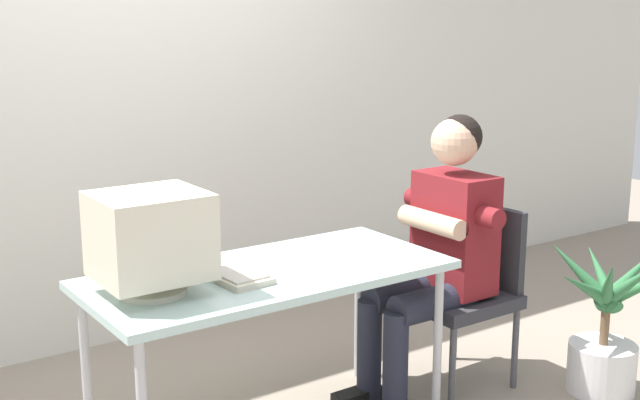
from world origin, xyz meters
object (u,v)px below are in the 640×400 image
at_px(crt_monitor, 151,237).
at_px(person_seated, 437,245).
at_px(keyboard, 226,272).
at_px(office_chair, 466,285).
at_px(desk, 269,283).
at_px(potted_plant, 604,326).

height_order(crt_monitor, person_seated, person_seated).
height_order(keyboard, office_chair, office_chair).
relative_size(desk, person_seated, 1.13).
relative_size(person_seated, potted_plant, 1.76).
height_order(desk, potted_plant, potted_plant).
height_order(crt_monitor, office_chair, crt_monitor).
bearing_deg(person_seated, office_chair, 0.00).
height_order(person_seated, potted_plant, person_seated).
relative_size(office_chair, person_seated, 0.66).
distance_m(office_chair, potted_plant, 0.64).
bearing_deg(potted_plant, keyboard, 162.07).
bearing_deg(keyboard, desk, -12.71).
bearing_deg(crt_monitor, potted_plant, -14.24).
bearing_deg(potted_plant, desk, 161.49).
bearing_deg(office_chair, keyboard, 176.20).
distance_m(crt_monitor, person_seated, 1.35).
height_order(keyboard, potted_plant, keyboard).
relative_size(crt_monitor, person_seated, 0.31).
xyz_separation_m(keyboard, office_chair, (1.21, -0.08, -0.26)).
distance_m(crt_monitor, keyboard, 0.37).
relative_size(office_chair, potted_plant, 1.15).
bearing_deg(desk, crt_monitor, 179.69).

